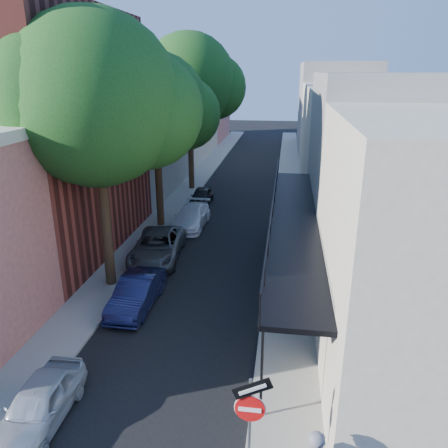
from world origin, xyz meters
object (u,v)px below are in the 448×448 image
(oak_near, at_px, (108,103))
(parked_car_a, at_px, (39,404))
(parked_car_d, at_px, (191,217))
(sign_post, at_px, (250,413))
(oak_far, at_px, (196,82))
(parked_car_c, at_px, (157,246))
(parked_car_e, at_px, (202,196))
(oak_mid, at_px, (163,108))
(parked_car_b, at_px, (137,293))

(oak_near, bearing_deg, parked_car_a, -84.68)
(parked_car_a, bearing_deg, parked_car_d, 85.91)
(sign_post, relative_size, parked_car_d, 0.67)
(oak_far, relative_size, parked_car_c, 2.37)
(parked_car_e, bearing_deg, parked_car_c, -92.70)
(sign_post, xyz_separation_m, oak_mid, (-6.58, 17.26, 5.02))
(oak_far, bearing_deg, oak_near, -90.04)
(oak_near, xyz_separation_m, parked_car_a, (0.77, -8.23, -7.27))
(oak_near, xyz_separation_m, oak_far, (0.01, 17.01, 0.38))
(parked_car_e, bearing_deg, parked_car_a, -91.71)
(oak_near, distance_m, parked_car_b, 7.61)
(oak_mid, bearing_deg, parked_car_a, -87.11)
(oak_near, xyz_separation_m, parked_car_b, (1.34, -1.93, -7.24))
(parked_car_a, bearing_deg, oak_mid, 91.27)
(oak_near, bearing_deg, parked_car_c, 74.01)
(sign_post, distance_m, parked_car_d, 17.93)
(parked_car_c, bearing_deg, parked_car_e, 82.82)
(oak_near, bearing_deg, oak_far, 89.96)
(parked_car_c, bearing_deg, parked_car_b, -88.69)
(oak_near, height_order, oak_mid, oak_near)
(parked_car_a, xyz_separation_m, parked_car_c, (0.04, 11.05, 0.09))
(parked_car_a, xyz_separation_m, parked_car_b, (0.57, 6.30, 0.04))
(parked_car_a, bearing_deg, sign_post, -12.02)
(parked_car_c, bearing_deg, parked_car_a, -95.29)
(oak_near, distance_m, parked_car_d, 10.78)
(parked_car_c, height_order, parked_car_e, parked_car_c)
(parked_car_d, bearing_deg, parked_car_b, -89.29)
(oak_far, bearing_deg, oak_mid, -90.41)
(sign_post, bearing_deg, parked_car_d, 106.46)
(oak_mid, height_order, parked_car_d, oak_mid)
(oak_mid, bearing_deg, parked_car_b, -82.00)
(parked_car_a, bearing_deg, parked_car_e, 87.27)
(sign_post, distance_m, parked_car_a, 6.03)
(oak_far, bearing_deg, sign_post, -76.09)
(parked_car_e, bearing_deg, oak_near, -95.87)
(oak_far, distance_m, parked_car_d, 11.99)
(oak_mid, relative_size, parked_car_d, 2.29)
(oak_far, height_order, parked_car_b, oak_far)
(oak_mid, distance_m, oak_far, 9.12)
(parked_car_c, relative_size, parked_car_d, 1.13)
(parked_car_b, relative_size, parked_car_e, 1.13)
(sign_post, bearing_deg, parked_car_b, 125.18)
(oak_mid, xyz_separation_m, parked_car_e, (1.22, 4.72, -6.47))
(sign_post, height_order, parked_car_b, sign_post)
(oak_mid, height_order, parked_car_c, oak_mid)
(parked_car_b, bearing_deg, parked_car_e, 91.64)
(parked_car_b, bearing_deg, parked_car_d, 90.28)
(parked_car_a, bearing_deg, oak_far, 90.09)
(oak_mid, xyz_separation_m, parked_car_a, (0.82, -16.20, -6.45))
(oak_near, distance_m, parked_car_e, 14.68)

